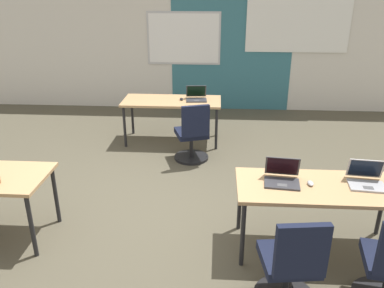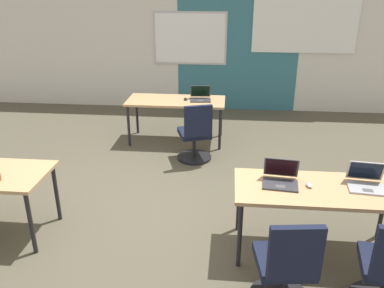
% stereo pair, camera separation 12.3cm
% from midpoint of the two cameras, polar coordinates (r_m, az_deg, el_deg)
% --- Properties ---
extents(ground_plane, '(24.00, 24.00, 0.00)m').
position_cam_midpoint_polar(ground_plane, '(4.76, -5.07, -9.47)').
color(ground_plane, '#4C4738').
extents(back_wall_assembly, '(10.00, 0.27, 2.80)m').
position_cam_midpoint_polar(back_wall_assembly, '(8.26, 0.26, 14.88)').
color(back_wall_assembly, silver).
rests_on(back_wall_assembly, ground).
extents(desk_near_right, '(1.60, 0.70, 0.72)m').
position_cam_midpoint_polar(desk_near_right, '(3.95, 18.86, -6.80)').
color(desk_near_right, tan).
rests_on(desk_near_right, ground).
extents(desk_far_center, '(1.60, 0.70, 0.72)m').
position_cam_midpoint_polar(desk_far_center, '(6.48, -1.79, 5.92)').
color(desk_far_center, tan).
rests_on(desk_far_center, ground).
extents(laptop_near_right_inner, '(0.36, 0.34, 0.23)m').
position_cam_midpoint_polar(laptop_near_right_inner, '(3.88, 13.64, -4.91)').
color(laptop_near_right_inner, '#333338').
rests_on(laptop_near_right_inner, desk_near_right).
extents(mouse_near_right_inner, '(0.06, 0.10, 0.03)m').
position_cam_midpoint_polar(mouse_near_right_inner, '(3.91, 17.54, -5.71)').
color(mouse_near_right_inner, '#B2B2B7').
rests_on(mouse_near_right_inner, desk_near_right).
extents(chair_near_right_inner, '(0.52, 0.56, 0.92)m').
position_cam_midpoint_polar(chair_near_right_inner, '(3.39, 14.48, -17.48)').
color(chair_near_right_inner, black).
rests_on(chair_near_right_inner, ground).
extents(laptop_near_right_end, '(0.36, 0.34, 0.23)m').
position_cam_midpoint_polar(laptop_near_right_end, '(4.08, 24.80, -5.07)').
color(laptop_near_right_end, '#9E9EA3').
rests_on(laptop_near_right_end, desk_near_right).
extents(laptop_far_right, '(0.36, 0.34, 0.22)m').
position_cam_midpoint_polar(laptop_far_right, '(6.46, 1.80, 6.85)').
color(laptop_far_right, '#333338').
rests_on(laptop_far_right, desk_far_center).
extents(mouse_far_right, '(0.08, 0.11, 0.03)m').
position_cam_midpoint_polar(mouse_far_right, '(6.45, -0.39, 6.56)').
color(mouse_far_right, black).
rests_on(mouse_far_right, desk_far_center).
extents(chair_far_right, '(0.55, 0.61, 0.92)m').
position_cam_midpoint_polar(chair_far_right, '(5.82, 1.10, 0.97)').
color(chair_far_right, black).
rests_on(chair_far_right, ground).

